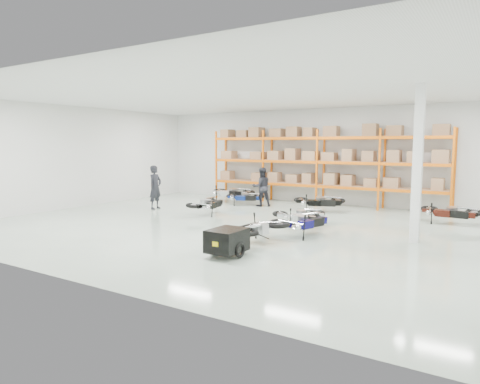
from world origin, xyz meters
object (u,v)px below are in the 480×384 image
Objects in this scene: moto_silver_left at (300,212)px; person_back at (262,187)px; trailer at (227,241)px; moto_back_b at (231,190)px; moto_black_far_left at (207,201)px; moto_back_d at (450,209)px; person_left at (155,187)px; moto_blue_centre at (302,218)px; moto_back_c at (319,199)px; moto_back_a at (245,195)px; moto_touring_right at (258,225)px.

person_back is (-3.47, 3.52, 0.40)m from moto_silver_left.
trailer is 0.85× the size of moto_back_b.
moto_black_far_left reaches higher than moto_silver_left.
moto_back_d is (9.75, -0.78, -0.05)m from moto_back_b.
person_left is at bearing 49.61° from moto_silver_left.
moto_blue_centre reaches higher than trailer.
trailer is 0.90× the size of moto_back_c.
moto_silver_left is at bearing -46.78° from moto_blue_centre.
moto_silver_left is 5.39m from moto_back_d.
trailer is at bearing -151.82° from moto_back_b.
moto_back_d is (8.54, 2.86, 0.00)m from moto_black_far_left.
moto_back_a is 1.21m from moto_back_b.
moto_back_a is (-4.38, 8.13, 0.07)m from trailer.
moto_silver_left is at bearing 91.44° from person_back.
moto_blue_centre reaches higher than moto_back_a.
moto_back_d is at bearing -91.54° from moto_silver_left.
moto_black_far_left is 9.01m from moto_back_d.
moto_back_c reaches higher than moto_silver_left.
moto_back_b reaches higher than trailer.
moto_touring_right is (0.07, -3.10, 0.06)m from moto_silver_left.
person_left reaches higher than moto_back_d.
moto_touring_right reaches higher than moto_back_a.
moto_back_b is (-5.39, 3.95, 0.10)m from moto_silver_left.
trailer is 8.71m from person_left.
moto_silver_left reaches higher than moto_back_a.
moto_touring_right is at bearing 90.92° from trailer.
moto_silver_left is 6.69m from moto_back_b.
moto_back_c is at bearing 93.68° from moto_back_d.
moto_back_b is 1.06× the size of moto_back_c.
moto_back_b is at bearing 16.16° from moto_silver_left.
moto_silver_left is 0.91× the size of moto_black_far_left.
moto_back_a is at bearing 93.60° from moto_back_d.
person_back is at bearing 114.20° from trailer.
trailer is at bearing 96.23° from moto_blue_centre.
moto_back_d is at bearing 134.30° from person_back.
moto_back_c is at bearing -115.42° from moto_back_a.
moto_back_b is 1.99m from person_back.
moto_back_b is at bearing -79.49° from moto_black_far_left.
moto_back_b is at bearing 40.47° from moto_back_a.
person_back is (0.84, 0.09, 0.41)m from moto_back_a.
moto_touring_right is at bearing 150.95° from moto_back_d.
moto_back_d is at bearing -115.32° from moto_back_a.
moto_black_far_left is 1.14× the size of moto_back_a.
person_left is (-2.83, 0.04, 0.41)m from moto_black_far_left.
moto_blue_centre is 3.34m from trailer.
person_back is at bearing 126.34° from moto_touring_right.
trailer is 0.93× the size of person_back.
moto_blue_centre is 7.92m from person_left.
person_back is at bearing -110.33° from moto_black_far_left.
moto_back_d is at bearing 62.34° from trailer.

